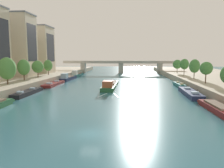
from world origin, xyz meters
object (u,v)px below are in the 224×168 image
moored_boat_left_midway (28,92)px  tree_left_past_mid (7,69)px  moored_boat_right_end (190,93)px  moored_boat_right_gap_after (179,85)px  moored_boat_right_midway (223,109)px  tree_left_second (38,67)px  tree_right_end_of_row (206,68)px  moored_boat_left_upstream (77,74)px  tree_right_nearest (184,64)px  tree_left_distant (48,65)px  moored_boat_left_end (68,78)px  tree_right_far (195,66)px  moored_boat_left_lone (54,84)px  tree_left_third (24,67)px  barge_midriver (110,85)px  tree_right_midway (177,64)px  bridge_far (121,65)px

moored_boat_left_midway → tree_left_past_mid: tree_left_past_mid is taller
moored_boat_left_midway → moored_boat_right_end: moored_boat_right_end is taller
moored_boat_right_gap_after → moored_boat_right_midway: bearing=-90.5°
tree_left_second → tree_right_end_of_row: 57.17m
moored_boat_right_midway → tree_right_end_of_row: size_ratio=2.63×
moored_boat_left_upstream → tree_left_past_mid: 51.27m
tree_right_nearest → tree_left_distant: bearing=-179.3°
tree_left_second → moored_boat_left_end: bearing=59.9°
moored_boat_left_midway → moored_boat_right_end: bearing=3.1°
tree_right_end_of_row → tree_right_far: 13.70m
moored_boat_left_lone → moored_boat_left_end: (0.27, 16.69, 0.45)m
tree_left_third → tree_right_end_of_row: bearing=-3.8°
moored_boat_left_end → tree_left_distant: 9.91m
moored_boat_left_lone → moored_boat_left_upstream: moored_boat_left_upstream is taller
barge_midriver → tree_left_past_mid: tree_left_past_mid is taller
tree_left_distant → tree_right_midway: size_ratio=1.01×
moored_boat_left_end → tree_left_second: size_ratio=2.60×
barge_midriver → tree_right_end_of_row: (28.01, -5.47, 5.78)m
barge_midriver → tree_left_third: bearing=-176.5°
moored_boat_left_lone → tree_right_end_of_row: size_ratio=2.62×
moored_boat_right_gap_after → tree_left_past_mid: bearing=-162.9°
tree_left_past_mid → tree_left_third: (-0.45, 10.37, -0.17)m
moored_boat_right_midway → tree_left_past_mid: size_ratio=2.19×
moored_boat_right_midway → tree_right_end_of_row: 27.01m
moored_boat_right_gap_after → moored_boat_right_end: bearing=-92.6°
moored_boat_right_end → tree_right_nearest: tree_right_nearest is taller
moored_boat_right_midway → tree_right_far: (6.41, 39.46, 5.77)m
moored_boat_right_gap_after → tree_right_nearest: bearing=71.8°
moored_boat_right_midway → moored_boat_right_end: moored_boat_right_midway is taller
tree_left_past_mid → tree_right_nearest: (55.97, 33.21, 0.23)m
tree_left_distant → tree_right_far: 58.40m
moored_boat_right_gap_after → tree_right_far: bearing=38.3°
tree_right_far → moored_boat_right_midway: bearing=-99.2°
barge_midriver → tree_left_distant: 35.36m
moored_boat_left_end → tree_right_far: 50.74m
moored_boat_left_midway → bridge_far: bearing=74.3°
tree_right_far → tree_left_second: bearing=-179.9°
tree_left_second → tree_left_distant: size_ratio=0.98×
tree_left_distant → tree_right_end_of_row: tree_left_distant is taller
moored_boat_left_midway → moored_boat_right_gap_after: bearing=22.5°
moored_boat_left_midway → moored_boat_left_lone: size_ratio=0.89×
tree_left_past_mid → tree_right_far: size_ratio=1.10×
moored_boat_right_midway → tree_right_midway: (6.06, 64.85, 5.54)m
barge_midriver → moored_boat_left_end: moored_boat_left_end is taller
moored_boat_right_midway → tree_left_distant: (-50.69, 51.70, 5.33)m
moored_boat_right_gap_after → tree_right_nearest: size_ratio=1.69×
moored_boat_left_end → tree_right_midway: bearing=14.5°
moored_boat_left_end → moored_boat_right_midway: moored_boat_right_midway is taller
moored_boat_right_end → moored_boat_right_midway: bearing=-88.7°
moored_boat_right_end → moored_boat_right_gap_after: bearing=87.4°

